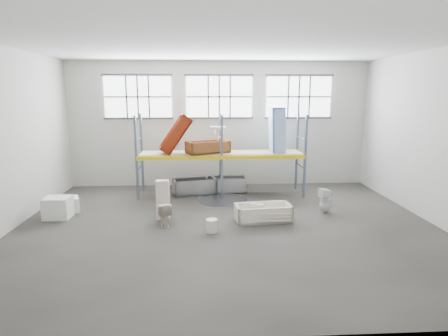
{
  "coord_description": "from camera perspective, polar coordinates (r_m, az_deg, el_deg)",
  "views": [
    {
      "loc": [
        -0.64,
        -10.14,
        3.73
      ],
      "look_at": [
        0.0,
        1.5,
        1.4
      ],
      "focal_mm": 29.96,
      "sensor_mm": 36.0,
      "label": 1
    }
  ],
  "objects": [
    {
      "name": "floor",
      "position": [
        10.84,
        0.44,
        -9.11
      ],
      "size": [
        12.0,
        10.0,
        0.1
      ],
      "primitive_type": "cube",
      "color": "#4A453F",
      "rests_on": "ground"
    },
    {
      "name": "ceiling",
      "position": [
        10.24,
        0.49,
        18.71
      ],
      "size": [
        12.0,
        10.0,
        0.1
      ],
      "primitive_type": "cube",
      "color": "silver",
      "rests_on": "ground"
    },
    {
      "name": "wall_back",
      "position": [
        15.25,
        -0.74,
        6.68
      ],
      "size": [
        12.0,
        0.1,
        5.0
      ],
      "primitive_type": "cube",
      "color": "#B3B0A6",
      "rests_on": "ground"
    },
    {
      "name": "wall_front",
      "position": [
        5.27,
        3.93,
        -2.22
      ],
      "size": [
        12.0,
        0.1,
        5.0
      ],
      "primitive_type": "cube",
      "color": "#B6B3A8",
      "rests_on": "ground"
    },
    {
      "name": "wall_right",
      "position": [
        12.21,
        30.18,
        3.99
      ],
      "size": [
        0.1,
        10.0,
        5.0
      ],
      "primitive_type": "cube",
      "color": "#BBB9AE",
      "rests_on": "ground"
    },
    {
      "name": "window_left",
      "position": [
        15.29,
        -13.01,
        10.54
      ],
      "size": [
        2.6,
        0.04,
        1.6
      ],
      "primitive_type": "cube",
      "color": "white",
      "rests_on": "wall_back"
    },
    {
      "name": "window_mid",
      "position": [
        15.09,
        -0.73,
        10.81
      ],
      "size": [
        2.6,
        0.04,
        1.6
      ],
      "primitive_type": "cube",
      "color": "white",
      "rests_on": "wall_back"
    },
    {
      "name": "window_right",
      "position": [
        15.56,
        11.33,
        10.61
      ],
      "size": [
        2.6,
        0.04,
        1.6
      ],
      "primitive_type": "cube",
      "color": "white",
      "rests_on": "wall_back"
    },
    {
      "name": "rack_upright_la",
      "position": [
        13.43,
        -13.23,
        1.45
      ],
      "size": [
        0.08,
        0.08,
        3.0
      ],
      "primitive_type": "cube",
      "color": "slate",
      "rests_on": "floor"
    },
    {
      "name": "rack_upright_lb",
      "position": [
        14.6,
        -12.42,
        2.26
      ],
      "size": [
        0.08,
        0.08,
        3.0
      ],
      "primitive_type": "cube",
      "color": "slate",
      "rests_on": "floor"
    },
    {
      "name": "rack_upright_ma",
      "position": [
        13.24,
        -0.33,
        1.61
      ],
      "size": [
        0.08,
        0.08,
        3.0
      ],
      "primitive_type": "cube",
      "color": "slate",
      "rests_on": "floor"
    },
    {
      "name": "rack_upright_mb",
      "position": [
        14.42,
        -0.57,
        2.41
      ],
      "size": [
        0.08,
        0.08,
        3.0
      ],
      "primitive_type": "cube",
      "color": "slate",
      "rests_on": "floor"
    },
    {
      "name": "rack_upright_ra",
      "position": [
        13.72,
        12.29,
        1.69
      ],
      "size": [
        0.08,
        0.08,
        3.0
      ],
      "primitive_type": "cube",
      "color": "slate",
      "rests_on": "floor"
    },
    {
      "name": "rack_upright_rb",
      "position": [
        14.86,
        11.07,
        2.47
      ],
      "size": [
        0.08,
        0.08,
        3.0
      ],
      "primitive_type": "cube",
      "color": "slate",
      "rests_on": "floor"
    },
    {
      "name": "rack_beam_front",
      "position": [
        13.24,
        -0.33,
        1.61
      ],
      "size": [
        6.0,
        0.1,
        0.14
      ],
      "primitive_type": "cube",
      "color": "yellow",
      "rests_on": "floor"
    },
    {
      "name": "rack_beam_back",
      "position": [
        14.42,
        -0.57,
        2.41
      ],
      "size": [
        6.0,
        0.1,
        0.14
      ],
      "primitive_type": "cube",
      "color": "yellow",
      "rests_on": "floor"
    },
    {
      "name": "shelf_deck",
      "position": [
        13.82,
        -0.46,
        2.36
      ],
      "size": [
        5.9,
        1.1,
        0.03
      ],
      "primitive_type": "cube",
      "color": "gray",
      "rests_on": "floor"
    },
    {
      "name": "wet_patch",
      "position": [
        13.38,
        -0.28,
        -4.87
      ],
      "size": [
        1.8,
        1.8,
        0.0
      ],
      "primitive_type": "cylinder",
      "color": "black",
      "rests_on": "floor"
    },
    {
      "name": "bathtub_beige",
      "position": [
        11.26,
        5.97,
        -6.79
      ],
      "size": [
        1.73,
        0.95,
        0.49
      ],
      "primitive_type": null,
      "rotation": [
        0.0,
        0.0,
        0.11
      ],
      "color": "silver",
      "rests_on": "floor"
    },
    {
      "name": "cistern_spare",
      "position": [
        11.38,
        4.92,
        -6.38
      ],
      "size": [
        0.45,
        0.34,
        0.39
      ],
      "primitive_type": "cube",
      "rotation": [
        0.0,
        0.0,
        -0.43
      ],
      "color": "beige",
      "rests_on": "bathtub_beige"
    },
    {
      "name": "sink_in_tub",
      "position": [
        11.31,
        3.63,
        -7.11
      ],
      "size": [
        0.63,
        0.63,
        0.16
      ],
      "primitive_type": "imported",
      "rotation": [
        0.0,
        0.0,
        0.4
      ],
      "color": "beige",
      "rests_on": "bathtub_beige"
    },
    {
      "name": "toilet_beige",
      "position": [
        10.94,
        -9.14,
        -6.87
      ],
      "size": [
        0.52,
        0.74,
        0.69
      ],
      "primitive_type": "imported",
      "rotation": [
        0.0,
        0.0,
        3.36
      ],
      "color": "beige",
      "rests_on": "floor"
    },
    {
      "name": "cistern_tall",
      "position": [
        11.4,
        -9.29,
        -4.81
      ],
      "size": [
        0.4,
        0.27,
        1.19
      ],
      "primitive_type": "cube",
      "rotation": [
        0.0,
        0.0,
        -0.07
      ],
      "color": "beige",
      "rests_on": "floor"
    },
    {
      "name": "toilet_white",
      "position": [
        12.32,
        15.23,
        -4.77
      ],
      "size": [
        0.45,
        0.44,
        0.81
      ],
      "primitive_type": "imported",
      "rotation": [
        0.0,
        0.0,
        -1.33
      ],
      "color": "white",
      "rests_on": "floor"
    },
    {
      "name": "steel_tub_left",
      "position": [
        14.17,
        -4.51,
        -2.78
      ],
      "size": [
        1.7,
        1.08,
        0.58
      ],
      "primitive_type": null,
      "rotation": [
        0.0,
        0.0,
        0.24
      ],
      "color": "#9DA0A4",
      "rests_on": "floor"
    },
    {
      "name": "steel_tub_right",
      "position": [
        14.45,
        0.31,
        -2.49
      ],
      "size": [
        1.57,
        0.78,
        0.57
      ],
      "primitive_type": null,
      "rotation": [
        0.0,
        0.0,
        -0.03
      ],
      "color": "#AFB0B8",
      "rests_on": "floor"
    },
    {
      "name": "rust_tub_flat",
      "position": [
        13.65,
        -2.47,
        3.25
      ],
      "size": [
        1.69,
        1.26,
        0.43
      ],
      "primitive_type": null,
      "rotation": [
        0.0,
        0.0,
        0.4
      ],
      "color": "#9D692C",
      "rests_on": "shelf_deck"
    },
    {
      "name": "rust_tub_tilted",
      "position": [
        13.58,
        -7.39,
        5.15
      ],
      "size": [
        1.3,
        0.87,
        1.47
      ],
      "primitive_type": null,
      "rotation": [
        0.0,
        -0.96,
        0.14
      ],
      "color": "maroon",
      "rests_on": "shelf_deck"
    },
    {
      "name": "sink_on_shelf",
      "position": [
        13.53,
        -0.93,
        4.36
      ],
      "size": [
        0.68,
        0.59,
        0.52
      ],
      "primitive_type": "imported",
      "rotation": [
        0.0,
        0.0,
        -0.26
      ],
      "color": "silver",
      "rests_on": "rust_tub_flat"
    },
    {
      "name": "blue_tub_upright",
      "position": [
        14.03,
        8.06,
        5.73
      ],
      "size": [
        0.55,
        0.81,
        1.7
      ],
      "primitive_type": null,
      "rotation": [
        0.0,
        1.54,
        0.03
      ],
      "color": "#8CB0EF",
      "rests_on": "shelf_deck"
    },
    {
      "name": "bucket",
      "position": [
        10.33,
        -1.87,
        -8.79
      ],
      "size": [
        0.37,
        0.37,
        0.36
      ],
      "primitive_type": "cylinder",
      "rotation": [
        0.0,
        0.0,
        0.21
      ],
      "color": "silver",
      "rests_on": "floor"
    },
    {
      "name": "carton_near",
      "position": [
        12.48,
        -24.0,
        -5.54
      ],
      "size": [
        0.77,
        0.67,
        0.65
      ],
      "primitive_type": "cube",
      "rotation": [
        0.0,
        0.0,
        -0.02
      ],
      "color": "silver",
      "rests_on": "floor"
    },
    {
      "name": "carton_far",
      "position": [
        12.95,
        -22.55,
        -5.22
      ],
      "size": [
        0.75,
        0.75,
        0.48
      ],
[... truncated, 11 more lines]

